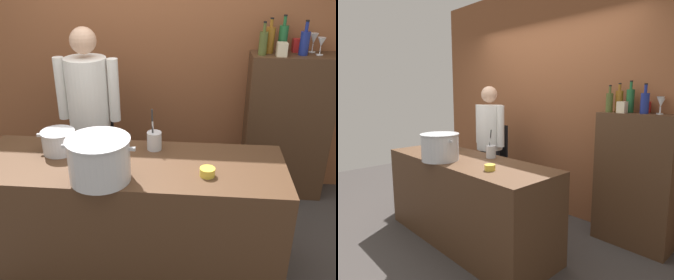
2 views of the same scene
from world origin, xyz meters
The scene contains 17 objects.
ground_plane centered at (0.00, 0.00, 0.00)m, with size 8.00×8.00×0.00m, color #383330.
brick_back_panel centered at (0.00, 1.40, 1.50)m, with size 4.40×0.10×3.00m, color brown.
prep_counter centered at (0.00, 0.00, 0.45)m, with size 2.09×0.70×0.90m, color #472D1C.
bar_cabinet centered at (1.27, 1.19, 0.69)m, with size 0.76×0.32×1.38m, color #472D1C.
chef centered at (-0.46, 0.73, 0.96)m, with size 0.53×0.36×1.66m.
stockpot_large centered at (-0.13, -0.22, 1.04)m, with size 0.45×0.39×0.27m.
stockpot_small centered at (-0.51, 0.11, 0.98)m, with size 0.30×0.24×0.16m.
utensil_crock centered at (0.15, 0.22, 0.97)m, with size 0.10×0.10×0.30m.
butter_jar centered at (0.52, -0.12, 0.93)m, with size 0.10×0.10×0.05m, color yellow.
wine_bottle_cobalt centered at (1.32, 1.17, 1.49)m, with size 0.08×0.08×0.29m.
wine_bottle_olive centered at (0.97, 1.14, 1.48)m, with size 0.07×0.07×0.28m.
wine_bottle_amber centered at (1.04, 1.22, 1.50)m, with size 0.08×0.08×0.30m.
wine_bottle_green centered at (1.15, 1.23, 1.50)m, with size 0.08×0.08×0.32m.
wine_glass_short centered at (1.42, 1.28, 1.49)m, with size 0.07×0.07×0.17m.
wine_glass_wide centered at (1.46, 1.18, 1.48)m, with size 0.07×0.07×0.15m.
spice_tin_cream centered at (1.13, 1.11, 1.44)m, with size 0.08×0.08×0.12m, color beige.
spice_tin_red centered at (1.29, 1.29, 1.44)m, with size 0.08×0.08×0.11m, color red.
Camera 1 is at (0.47, -2.24, 2.14)m, focal length 41.55 mm.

